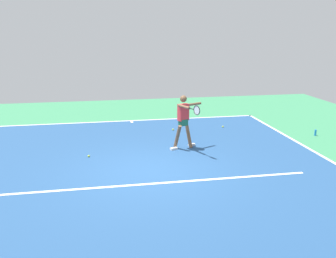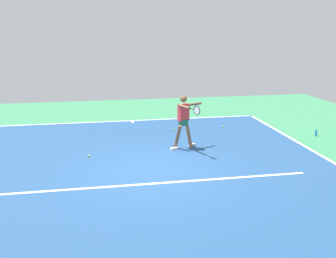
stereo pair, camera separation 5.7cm
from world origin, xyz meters
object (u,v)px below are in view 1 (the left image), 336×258
(tennis_ball_by_sideline, at_px, (89,156))
(water_bottle, at_px, (315,133))
(tennis_player, at_px, (184,118))
(tennis_ball_near_player, at_px, (173,130))
(tennis_ball_near_service_line, at_px, (223,127))

(tennis_ball_by_sideline, height_order, water_bottle, water_bottle)
(tennis_player, bearing_deg, water_bottle, 162.22)
(water_bottle, bearing_deg, tennis_player, 6.22)
(tennis_ball_near_player, height_order, tennis_ball_near_service_line, same)
(tennis_player, relative_size, tennis_ball_by_sideline, 26.19)
(tennis_ball_by_sideline, distance_m, tennis_ball_near_service_line, 5.68)
(tennis_ball_near_player, bearing_deg, tennis_player, 87.89)
(tennis_ball_near_service_line, relative_size, water_bottle, 0.30)
(tennis_ball_by_sideline, height_order, tennis_ball_near_service_line, same)
(tennis_ball_by_sideline, bearing_deg, tennis_player, -173.53)
(tennis_player, distance_m, tennis_ball_by_sideline, 3.15)
(tennis_player, height_order, tennis_ball_near_player, tennis_player)
(tennis_ball_by_sideline, relative_size, tennis_ball_near_player, 1.00)
(tennis_ball_by_sideline, distance_m, water_bottle, 8.01)
(tennis_ball_near_service_line, bearing_deg, tennis_player, 47.24)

